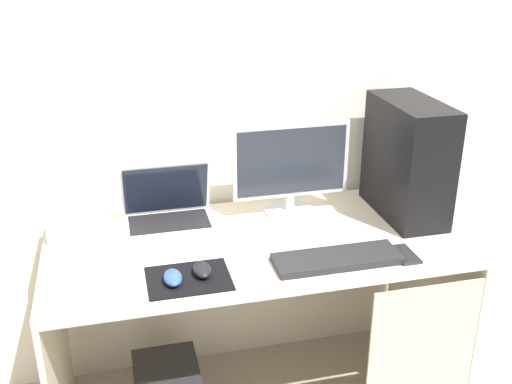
{
  "coord_description": "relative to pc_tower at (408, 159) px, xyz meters",
  "views": [
    {
      "loc": [
        -0.46,
        -1.85,
        1.75
      ],
      "look_at": [
        0.0,
        0.0,
        0.93
      ],
      "focal_mm": 42.52,
      "sensor_mm": 36.0,
      "label": 1
    }
  ],
  "objects": [
    {
      "name": "mouse_right",
      "position": [
        -0.92,
        -0.3,
        -0.2
      ],
      "size": [
        0.06,
        0.1,
        0.03
      ],
      "primitive_type": "ellipsoid",
      "color": "#2D51B2",
      "rests_on": "mousepad"
    },
    {
      "name": "monitor",
      "position": [
        -0.42,
        0.1,
        -0.04
      ],
      "size": [
        0.45,
        0.19,
        0.36
      ],
      "color": "#B7BCC6",
      "rests_on": "desk"
    },
    {
      "name": "keyboard",
      "position": [
        -0.38,
        -0.3,
        -0.21
      ],
      "size": [
        0.42,
        0.14,
        0.02
      ],
      "primitive_type": "cube",
      "color": "#232326",
      "rests_on": "desk"
    },
    {
      "name": "pc_tower",
      "position": [
        0.0,
        0.0,
        0.0
      ],
      "size": [
        0.19,
        0.4,
        0.44
      ],
      "primitive_type": "cube",
      "color": "black",
      "rests_on": "desk"
    },
    {
      "name": "projector",
      "position": [
        -1.21,
        0.11,
        -0.17
      ],
      "size": [
        0.2,
        0.14,
        0.09
      ],
      "primitive_type": "cube",
      "color": "#B7BCC6",
      "rests_on": "desk"
    },
    {
      "name": "cell_phone",
      "position": [
        -0.15,
        -0.31,
        -0.22
      ],
      "size": [
        0.07,
        0.13,
        0.01
      ],
      "primitive_type": "cube",
      "color": "#232326",
      "rests_on": "desk"
    },
    {
      "name": "laptop",
      "position": [
        -0.88,
        0.12,
        -0.17
      ],
      "size": [
        0.33,
        0.25,
        0.23
      ],
      "color": "white",
      "rests_on": "desk"
    },
    {
      "name": "wall_back",
      "position": [
        -0.6,
        0.3,
        0.33
      ],
      "size": [
        4.0,
        0.05,
        2.6
      ],
      "color": "beige",
      "rests_on": "ground_plane"
    },
    {
      "name": "mouse_left",
      "position": [
        -0.82,
        -0.28,
        -0.2
      ],
      "size": [
        0.06,
        0.1,
        0.03
      ],
      "primitive_type": "ellipsoid",
      "color": "black",
      "rests_on": "mousepad"
    },
    {
      "name": "mousepad",
      "position": [
        -0.87,
        -0.29,
        -0.22
      ],
      "size": [
        0.26,
        0.2,
        0.0
      ],
      "primitive_type": "cube",
      "color": "black",
      "rests_on": "desk"
    },
    {
      "name": "desk",
      "position": [
        -0.58,
        -0.09,
        -0.37
      ],
      "size": [
        1.46,
        0.67,
        0.75
      ],
      "color": "beige",
      "rests_on": "ground_plane"
    }
  ]
}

